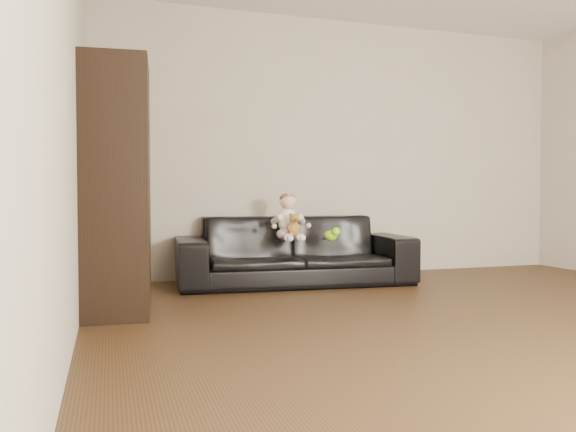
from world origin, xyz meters
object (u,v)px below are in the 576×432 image
object	(u,v)px
cabinet	(117,188)
toy_rattle	(326,236)
baby	(288,220)
teddy_bear	(294,225)
sofa	(294,250)
toy_green	(331,236)
toy_blue_disc	(326,239)

from	to	relation	value
cabinet	toy_rattle	distance (m)	2.06
cabinet	toy_rattle	xyz separation A→B (m)	(1.84, 0.83, -0.42)
baby	teddy_bear	size ratio (longest dim) A/B	2.15
cabinet	baby	bearing A→B (deg)	34.19
teddy_bear	sofa	bearing A→B (deg)	89.13
sofa	toy_green	bearing A→B (deg)	-44.32
toy_green	toy_rattle	world-z (taller)	toy_green
toy_rattle	sofa	bearing A→B (deg)	159.95
baby	toy_green	size ratio (longest dim) A/B	3.06
sofa	toy_blue_disc	bearing A→B (deg)	-24.89
baby	toy_blue_disc	distance (m)	0.40
baby	toy_rattle	distance (m)	0.40
toy_rattle	baby	bearing A→B (deg)	-177.98
sofa	cabinet	distance (m)	1.90
sofa	toy_rattle	world-z (taller)	sofa
teddy_bear	toy_green	xyz separation A→B (m)	(0.33, -0.04, -0.10)
toy_rattle	toy_blue_disc	xyz separation A→B (m)	(-0.02, -0.04, -0.02)
sofa	toy_rattle	xyz separation A→B (m)	(0.28, -0.10, 0.13)
sofa	teddy_bear	distance (m)	0.35
sofa	toy_rattle	bearing A→B (deg)	-15.62
sofa	toy_green	world-z (taller)	sofa
toy_rattle	teddy_bear	bearing A→B (deg)	-158.28
cabinet	teddy_bear	size ratio (longest dim) A/B	8.67
cabinet	toy_blue_disc	world-z (taller)	cabinet
cabinet	toy_blue_disc	size ratio (longest dim) A/B	18.42
toy_green	toy_blue_disc	size ratio (longest dim) A/B	1.50
baby	toy_green	distance (m)	0.40
toy_green	toy_blue_disc	xyz separation A→B (m)	(0.01, 0.13, -0.04)
cabinet	sofa	bearing A→B (deg)	35.90
sofa	toy_blue_disc	world-z (taller)	sofa
teddy_bear	toy_green	world-z (taller)	teddy_bear
sofa	teddy_bear	xyz separation A→B (m)	(-0.08, -0.24, 0.24)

